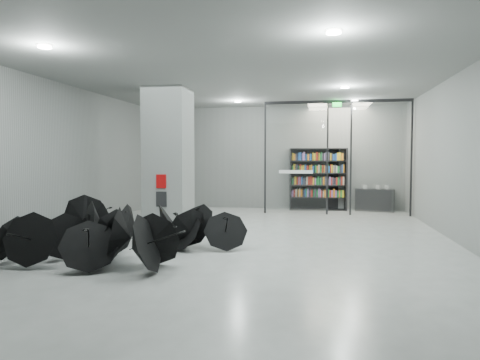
% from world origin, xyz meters
% --- Properties ---
extents(room, '(14.00, 14.02, 4.01)m').
position_xyz_m(room, '(0.00, 0.00, 2.84)').
color(room, '#949794').
rests_on(room, ground).
extents(column, '(1.20, 1.20, 4.00)m').
position_xyz_m(column, '(-2.50, 2.00, 2.00)').
color(column, slate).
rests_on(column, ground).
extents(fire_cabinet, '(0.28, 0.04, 0.38)m').
position_xyz_m(fire_cabinet, '(-2.50, 1.38, 1.35)').
color(fire_cabinet, '#A50A07').
rests_on(fire_cabinet, column).
extents(info_panel, '(0.30, 0.03, 0.42)m').
position_xyz_m(info_panel, '(-2.50, 1.38, 0.85)').
color(info_panel, black).
rests_on(info_panel, column).
extents(exit_sign, '(0.30, 0.06, 0.15)m').
position_xyz_m(exit_sign, '(2.40, 5.30, 3.82)').
color(exit_sign, '#0CE533').
rests_on(exit_sign, room).
extents(glass_partition, '(5.06, 0.08, 4.00)m').
position_xyz_m(glass_partition, '(2.39, 5.50, 2.18)').
color(glass_partition, silver).
rests_on(glass_partition, ground).
extents(bench, '(1.63, 1.01, 0.49)m').
position_xyz_m(bench, '(-4.50, -1.81, 0.24)').
color(bench, black).
rests_on(bench, ground).
extents(bookshelf, '(2.18, 0.63, 2.36)m').
position_xyz_m(bookshelf, '(1.78, 6.75, 1.18)').
color(bookshelf, black).
rests_on(bookshelf, ground).
extents(shop_counter, '(1.47, 0.86, 0.83)m').
position_xyz_m(shop_counter, '(3.89, 6.80, 0.41)').
color(shop_counter, black).
rests_on(shop_counter, ground).
extents(umbrella_cluster, '(4.88, 3.92, 1.28)m').
position_xyz_m(umbrella_cluster, '(-2.21, -1.75, 0.31)').
color(umbrella_cluster, black).
rests_on(umbrella_cluster, ground).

